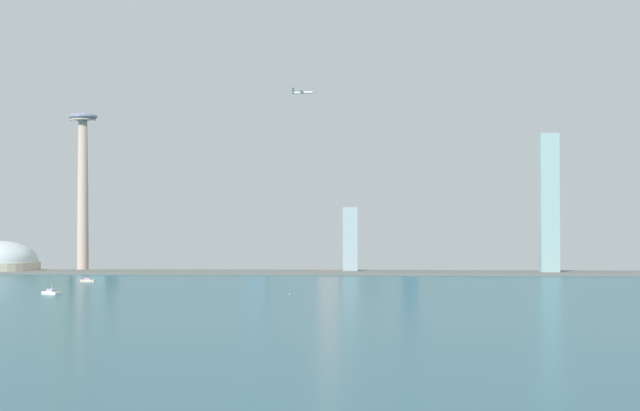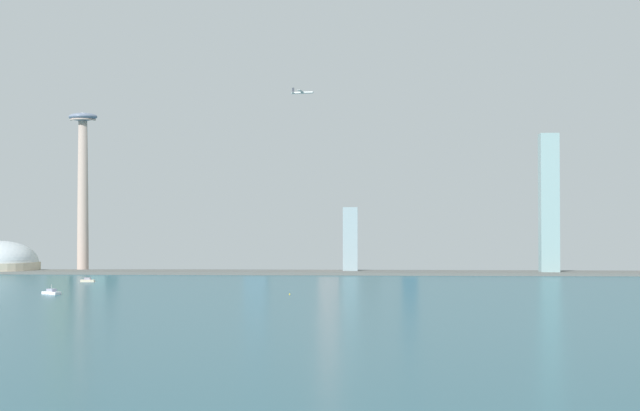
% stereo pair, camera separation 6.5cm
% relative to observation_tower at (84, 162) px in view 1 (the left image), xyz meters
% --- Properties ---
extents(ground_plane, '(6000.00, 6000.00, 0.00)m').
position_rel_observation_tower_xyz_m(ground_plane, '(261.65, -469.33, -127.41)').
color(ground_plane, '#2B5B69').
extents(waterfront_pier, '(874.86, 62.43, 2.80)m').
position_rel_observation_tower_xyz_m(waterfront_pier, '(261.65, -25.20, -126.00)').
color(waterfront_pier, '#60625F').
rests_on(waterfront_pier, ground).
extents(observation_tower, '(35.05, 35.05, 288.08)m').
position_rel_observation_tower_xyz_m(observation_tower, '(0.00, 0.00, 0.00)').
color(observation_tower, '#BCA394').
rests_on(observation_tower, ground).
extents(skyscraper_0, '(27.39, 14.76, 181.83)m').
position_rel_observation_tower_xyz_m(skyscraper_0, '(-37.13, 27.18, -51.09)').
color(skyscraper_0, gray).
rests_on(skyscraper_0, ground).
extents(skyscraper_1, '(24.01, 16.34, 177.72)m').
position_rel_observation_tower_xyz_m(skyscraper_1, '(284.67, 36.51, -38.55)').
color(skyscraper_1, '#C09F97').
rests_on(skyscraper_1, ground).
extents(skyscraper_2, '(16.57, 15.43, 74.42)m').
position_rel_observation_tower_xyz_m(skyscraper_2, '(310.68, -10.58, -90.20)').
color(skyscraper_2, '#94ACB4').
rests_on(skyscraper_2, ground).
extents(skyscraper_3, '(26.10, 27.33, 51.81)m').
position_rel_observation_tower_xyz_m(skyscraper_3, '(10.61, 49.16, -104.88)').
color(skyscraper_3, '#8BB5B0').
rests_on(skyscraper_3, ground).
extents(skyscraper_4, '(17.33, 26.82, 103.37)m').
position_rel_observation_tower_xyz_m(skyscraper_4, '(379.94, 34.70, -88.83)').
color(skyscraper_4, '#3F5E76').
rests_on(skyscraper_4, ground).
extents(skyscraper_5, '(27.00, 21.96, 97.31)m').
position_rel_observation_tower_xyz_m(skyscraper_5, '(198.24, 31.68, -81.99)').
color(skyscraper_5, '#748EA2').
rests_on(skyscraper_5, ground).
extents(skyscraper_6, '(20.80, 18.07, 64.50)m').
position_rel_observation_tower_xyz_m(skyscraper_6, '(335.86, 81.20, -106.77)').
color(skyscraper_6, slate).
rests_on(skyscraper_6, ground).
extents(skyscraper_7, '(20.26, 16.41, 155.31)m').
position_rel_observation_tower_xyz_m(skyscraper_7, '(529.85, -26.03, -49.75)').
color(skyscraper_7, '#8DAFB1').
rests_on(skyscraper_7, ground).
extents(boat_0, '(13.39, 5.56, 4.09)m').
position_rel_observation_tower_xyz_m(boat_0, '(61.28, -171.56, -125.89)').
color(boat_0, beige).
rests_on(boat_0, ground).
extents(boat_1, '(17.50, 13.96, 7.72)m').
position_rel_observation_tower_xyz_m(boat_1, '(78.34, -313.62, -125.84)').
color(boat_1, white).
rests_on(boat_1, ground).
extents(channel_buoy_0, '(1.13, 1.13, 1.67)m').
position_rel_observation_tower_xyz_m(channel_buoy_0, '(267.83, -309.62, -126.57)').
color(channel_buoy_0, yellow).
rests_on(channel_buoy_0, ground).
extents(airplane, '(26.25, 28.09, 7.56)m').
position_rel_observation_tower_xyz_m(airplane, '(255.07, 1.46, 79.84)').
color(airplane, silver).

